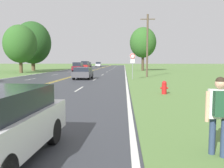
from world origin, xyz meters
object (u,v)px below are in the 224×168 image
at_px(hitchhiker_person, 220,108).
at_px(car_silver_van_horizon, 98,64).
at_px(fire_hydrant, 164,87).
at_px(car_black_hatchback_distant, 88,65).
at_px(tree_left_verge, 33,43).
at_px(car_maroon_suv_mid_far, 78,67).
at_px(tree_mid_treeline, 20,44).
at_px(tree_right_cluster, 143,43).
at_px(car_dark_grey_hatchback_mid_near, 83,73).
at_px(car_red_van_receding, 85,65).
at_px(traffic_sign, 133,60).

bearing_deg(hitchhiker_person, car_silver_van_horizon, 9.80).
height_order(fire_hydrant, car_black_hatchback_distant, car_black_hatchback_distant).
distance_m(tree_left_verge, car_maroon_suv_mid_far, 11.61).
bearing_deg(tree_mid_treeline, car_maroon_suv_mid_far, 36.39).
distance_m(tree_right_cluster, car_maroon_suv_mid_far, 14.56).
distance_m(tree_right_cluster, car_dark_grey_hatchback_mid_near, 26.38).
bearing_deg(car_dark_grey_hatchback_mid_near, fire_hydrant, 30.97).
relative_size(fire_hydrant, tree_right_cluster, 0.09).
xyz_separation_m(tree_right_cluster, car_black_hatchback_distant, (-15.96, 29.34, -4.96)).
distance_m(tree_left_verge, car_dark_grey_hatchback_mid_near, 27.68).
relative_size(tree_right_cluster, car_maroon_suv_mid_far, 1.89).
height_order(tree_left_verge, car_black_hatchback_distant, tree_left_verge).
height_order(tree_left_verge, car_red_van_receding, tree_left_verge).
distance_m(hitchhiker_person, car_red_van_receding, 59.25).
distance_m(fire_hydrant, car_black_hatchback_distant, 67.07).
xyz_separation_m(car_maroon_suv_mid_far, car_red_van_receding, (-1.36, 16.99, 0.10)).
relative_size(hitchhiker_person, car_silver_van_horizon, 0.38).
distance_m(tree_mid_treeline, car_maroon_suv_mid_far, 11.31).
distance_m(car_maroon_suv_mid_far, car_red_van_receding, 17.05).
bearing_deg(tree_mid_treeline, fire_hydrant, -51.76).
relative_size(tree_left_verge, tree_mid_treeline, 1.26).
distance_m(traffic_sign, car_maroon_suv_mid_far, 22.17).
distance_m(traffic_sign, car_dark_grey_hatchback_mid_near, 5.63).
bearing_deg(hitchhiker_person, tree_left_verge, 27.36).
height_order(hitchhiker_person, tree_left_verge, tree_left_verge).
bearing_deg(car_red_van_receding, car_maroon_suv_mid_far, -175.30).
bearing_deg(tree_left_verge, car_black_hatchback_distant, 77.15).
height_order(tree_left_verge, car_dark_grey_hatchback_mid_near, tree_left_verge).
height_order(tree_mid_treeline, car_silver_van_horizon, tree_mid_treeline).
relative_size(fire_hydrant, car_black_hatchback_distant, 0.21).
xyz_separation_m(tree_mid_treeline, car_red_van_receding, (7.17, 23.28, -3.84)).
bearing_deg(tree_left_verge, car_maroon_suv_mid_far, -17.19).
bearing_deg(tree_mid_treeline, car_dark_grey_hatchback_mid_near, -46.26).
relative_size(fire_hydrant, car_maroon_suv_mid_far, 0.17).
bearing_deg(traffic_sign, tree_right_cluster, 82.97).
xyz_separation_m(hitchhiker_person, traffic_sign, (-1.03, 21.17, 1.14)).
distance_m(tree_mid_treeline, car_silver_van_horizon, 47.01).
bearing_deg(car_red_van_receding, tree_left_verge, 148.03).
bearing_deg(car_black_hatchback_distant, fire_hydrant, -169.30).
height_order(fire_hydrant, car_red_van_receding, car_red_van_receding).
height_order(car_red_van_receding, car_black_hatchback_distant, car_red_van_receding).
distance_m(traffic_sign, car_silver_van_horizon, 60.50).
xyz_separation_m(tree_mid_treeline, car_dark_grey_hatchback_mid_near, (13.01, -13.59, -4.17)).
distance_m(tree_left_verge, tree_right_cluster, 23.03).
distance_m(hitchhiker_person, car_maroon_suv_mid_far, 42.41).
bearing_deg(car_black_hatchback_distant, hitchhiker_person, -171.15).
height_order(tree_mid_treeline, car_maroon_suv_mid_far, tree_mid_treeline).
bearing_deg(car_black_hatchback_distant, car_dark_grey_hatchback_mid_near, -173.78).
bearing_deg(fire_hydrant, car_black_hatchback_distant, 102.44).
bearing_deg(hitchhiker_person, car_dark_grey_hatchback_mid_near, 18.94).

